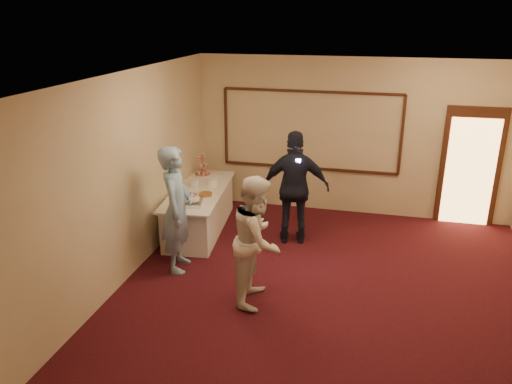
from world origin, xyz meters
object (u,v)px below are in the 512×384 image
man (177,209)px  pavlova_tray (192,200)px  buffet_table (200,210)px  woman (257,240)px  guest (295,188)px  plate_stack_b (213,181)px  cupcake_stand (202,166)px  tart (206,195)px  plate_stack_a (194,183)px

man → pavlova_tray: bearing=-6.6°
buffet_table → woman: woman is taller
buffet_table → guest: guest is taller
pavlova_tray → woman: (1.43, -1.31, 0.05)m
plate_stack_b → cupcake_stand: bearing=123.9°
tart → guest: 1.55m
buffet_table → woman: (1.57, -2.01, 0.50)m
tart → man: man is taller
cupcake_stand → tart: (0.46, -1.15, -0.13)m
plate_stack_b → woman: woman is taller
man → plate_stack_a: bearing=0.9°
tart → woman: (1.34, -1.74, 0.10)m
plate_stack_a → plate_stack_b: plate_stack_b is taller
woman → guest: bearing=-6.4°
man → woman: 1.50m
plate_stack_a → woman: bearing=-51.4°
buffet_table → pavlova_tray: 0.85m
plate_stack_a → tart: plate_stack_a is taller
buffet_table → plate_stack_b: (0.17, 0.27, 0.46)m
plate_stack_b → man: (0.01, -1.71, 0.12)m
buffet_table → pavlova_tray: size_ratio=4.88×
plate_stack_a → man: 1.59m
pavlova_tray → tart: size_ratio=1.84×
cupcake_stand → plate_stack_b: size_ratio=2.21×
woman → guest: guest is taller
man → guest: (1.56, 1.37, 0.00)m
buffet_table → plate_stack_a: (-0.13, 0.12, 0.46)m
buffet_table → cupcake_stand: (-0.24, 0.88, 0.54)m
plate_stack_b → tart: size_ratio=0.74×
cupcake_stand → woman: woman is taller
cupcake_stand → woman: 3.41m
plate_stack_a → guest: 1.88m
guest → tart: bearing=-4.3°
cupcake_stand → plate_stack_a: bearing=-81.4°
guest → woman: bearing=72.9°
buffet_table → tart: bearing=-50.8°
plate_stack_a → guest: bearing=-5.6°
buffet_table → man: bearing=-82.8°
cupcake_stand → pavlova_tray: bearing=-76.6°
man → guest: size_ratio=1.00×
pavlova_tray → tart: (0.09, 0.43, -0.05)m
buffet_table → plate_stack_a: 0.49m
man → plate_stack_b: bearing=-9.8°
cupcake_stand → plate_stack_a: (0.12, -0.76, -0.08)m
plate_stack_a → tart: size_ratio=0.68×
buffet_table → man: man is taller
tart → cupcake_stand: bearing=111.9°
pavlova_tray → cupcake_stand: size_ratio=1.12×
pavlova_tray → man: bearing=-86.3°
plate_stack_b → woman: size_ratio=0.11×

